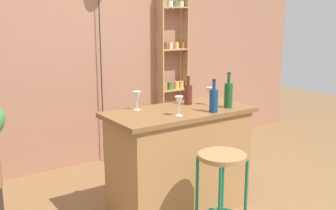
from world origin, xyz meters
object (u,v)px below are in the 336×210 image
(bottle_spirits_clear, at_px, (214,100))
(wine_glass_center, at_px, (210,92))
(bottle_vinegar, at_px, (228,94))
(spice_shelf, at_px, (173,69))
(wine_glass_left, at_px, (137,97))
(bar_stool, at_px, (222,177))
(wine_glass_right, at_px, (179,102))
(bottle_soda_blue, at_px, (188,94))

(bottle_spirits_clear, xyz_separation_m, wine_glass_center, (0.16, 0.23, 0.01))
(bottle_vinegar, bearing_deg, spice_shelf, 71.13)
(wine_glass_center, bearing_deg, spice_shelf, 67.06)
(bottle_vinegar, bearing_deg, bottle_spirits_clear, -164.76)
(wine_glass_left, xyz_separation_m, wine_glass_center, (0.65, -0.20, 0.00))
(bar_stool, height_order, bottle_spirits_clear, bottle_spirits_clear)
(spice_shelf, distance_m, wine_glass_right, 2.01)
(bottle_vinegar, height_order, wine_glass_center, bottle_vinegar)
(bottle_vinegar, height_order, wine_glass_left, bottle_vinegar)
(bar_stool, xyz_separation_m, bottle_vinegar, (0.49, 0.48, 0.50))
(bottle_spirits_clear, bearing_deg, bottle_vinegar, 15.24)
(spice_shelf, relative_size, wine_glass_left, 12.78)
(spice_shelf, height_order, wine_glass_left, spice_shelf)
(spice_shelf, relative_size, bottle_soda_blue, 8.03)
(bottle_soda_blue, bearing_deg, wine_glass_center, -41.92)
(bottle_vinegar, bearing_deg, wine_glass_right, 179.80)
(wine_glass_right, bearing_deg, bar_stool, -84.27)
(spice_shelf, distance_m, bottle_soda_blue, 1.58)
(wine_glass_left, height_order, wine_glass_center, same)
(bottle_spirits_clear, xyz_separation_m, wine_glass_right, (-0.32, 0.06, 0.01))
(bar_stool, relative_size, spice_shelf, 0.35)
(spice_shelf, bearing_deg, bar_stool, -116.20)
(bottle_soda_blue, distance_m, wine_glass_right, 0.45)
(bottle_spirits_clear, relative_size, wine_glass_right, 1.72)
(bar_stool, bearing_deg, bottle_vinegar, 44.64)
(wine_glass_center, bearing_deg, bar_stool, -122.99)
(bar_stool, bearing_deg, wine_glass_right, 95.73)
(bottle_soda_blue, bearing_deg, bottle_vinegar, -55.49)
(spice_shelf, xyz_separation_m, bottle_vinegar, (-0.57, -1.68, -0.00))
(wine_glass_right, bearing_deg, wine_glass_center, 19.93)
(bottle_soda_blue, bearing_deg, wine_glass_right, -136.75)
(wine_glass_left, relative_size, wine_glass_center, 1.00)
(spice_shelf, xyz_separation_m, bottle_spirits_clear, (-0.79, -1.74, -0.01))
(bar_stool, height_order, wine_glass_right, wine_glass_right)
(bar_stool, height_order, spice_shelf, spice_shelf)
(bottle_spirits_clear, relative_size, bottle_soda_blue, 1.08)
(spice_shelf, height_order, bottle_vinegar, spice_shelf)
(bottle_soda_blue, xyz_separation_m, wine_glass_right, (-0.33, -0.31, 0.02))
(bar_stool, xyz_separation_m, spice_shelf, (1.06, 2.16, 0.50))
(bottle_vinegar, relative_size, wine_glass_center, 1.92)
(spice_shelf, xyz_separation_m, bottle_soda_blue, (-0.79, -1.37, -0.02))
(spice_shelf, bearing_deg, wine_glass_left, -134.74)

